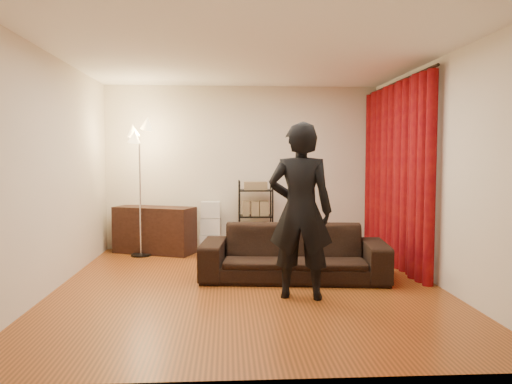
{
  "coord_description": "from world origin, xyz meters",
  "views": [
    {
      "loc": [
        -0.25,
        -5.83,
        1.54
      ],
      "look_at": [
        0.1,
        0.3,
        1.1
      ],
      "focal_mm": 35.0,
      "sensor_mm": 36.0,
      "label": 1
    }
  ],
  "objects": [
    {
      "name": "floor",
      "position": [
        0.0,
        0.0,
        0.0
      ],
      "size": [
        5.0,
        5.0,
        0.0
      ],
      "primitive_type": "plane",
      "color": "#904719",
      "rests_on": "ground"
    },
    {
      "name": "ceiling",
      "position": [
        0.0,
        0.0,
        2.7
      ],
      "size": [
        5.0,
        5.0,
        0.0
      ],
      "primitive_type": "plane",
      "rotation": [
        3.14,
        0.0,
        0.0
      ],
      "color": "white",
      "rests_on": "ground"
    },
    {
      "name": "wall_back",
      "position": [
        0.0,
        2.5,
        1.35
      ],
      "size": [
        5.0,
        0.0,
        5.0
      ],
      "primitive_type": "plane",
      "rotation": [
        1.57,
        0.0,
        0.0
      ],
      "color": "beige",
      "rests_on": "ground"
    },
    {
      "name": "wall_front",
      "position": [
        0.0,
        -2.5,
        1.35
      ],
      "size": [
        5.0,
        0.0,
        5.0
      ],
      "primitive_type": "plane",
      "rotation": [
        -1.57,
        0.0,
        0.0
      ],
      "color": "beige",
      "rests_on": "ground"
    },
    {
      "name": "wall_left",
      "position": [
        -2.25,
        0.0,
        1.35
      ],
      "size": [
        0.0,
        5.0,
        5.0
      ],
      "primitive_type": "plane",
      "rotation": [
        1.57,
        0.0,
        1.57
      ],
      "color": "beige",
      "rests_on": "ground"
    },
    {
      "name": "wall_right",
      "position": [
        2.25,
        0.0,
        1.35
      ],
      "size": [
        0.0,
        5.0,
        5.0
      ],
      "primitive_type": "plane",
      "rotation": [
        1.57,
        0.0,
        -1.57
      ],
      "color": "beige",
      "rests_on": "ground"
    },
    {
      "name": "curtain_rod",
      "position": [
        2.15,
        1.12,
        2.58
      ],
      "size": [
        0.04,
        2.65,
        0.04
      ],
      "primitive_type": "cylinder",
      "rotation": [
        1.57,
        0.0,
        0.0
      ],
      "color": "black",
      "rests_on": "wall_right"
    },
    {
      "name": "curtain",
      "position": [
        2.13,
        1.12,
        1.28
      ],
      "size": [
        0.22,
        2.65,
        2.55
      ],
      "primitive_type": null,
      "color": "maroon",
      "rests_on": "ground"
    },
    {
      "name": "sofa",
      "position": [
        0.57,
        0.32,
        0.34
      ],
      "size": [
        2.39,
        1.14,
        0.67
      ],
      "primitive_type": "imported",
      "rotation": [
        0.0,
        0.0,
        -0.11
      ],
      "color": "black",
      "rests_on": "ground"
    },
    {
      "name": "person",
      "position": [
        0.53,
        -0.52,
        0.95
      ],
      "size": [
        0.78,
        0.6,
        1.9
      ],
      "primitive_type": "imported",
      "rotation": [
        0.0,
        0.0,
        2.92
      ],
      "color": "black",
      "rests_on": "ground"
    },
    {
      "name": "media_cabinet",
      "position": [
        -1.41,
        2.13,
        0.37
      ],
      "size": [
        1.35,
        0.9,
        0.74
      ],
      "primitive_type": "cube",
      "rotation": [
        0.0,
        0.0,
        -0.37
      ],
      "color": "black",
      "rests_on": "ground"
    },
    {
      "name": "storage_boxes",
      "position": [
        -0.53,
        2.28,
        0.4
      ],
      "size": [
        0.33,
        0.27,
        0.81
      ],
      "primitive_type": null,
      "rotation": [
        0.0,
        0.0,
        -0.04
      ],
      "color": "beige",
      "rests_on": "ground"
    },
    {
      "name": "wire_shelf",
      "position": [
        0.2,
        2.17,
        0.58
      ],
      "size": [
        0.59,
        0.46,
        1.15
      ],
      "primitive_type": null,
      "rotation": [
        0.0,
        0.0,
        0.2
      ],
      "color": "black",
      "rests_on": "ground"
    },
    {
      "name": "floor_lamp",
      "position": [
        -1.59,
        1.9,
        1.02
      ],
      "size": [
        0.38,
        0.38,
        2.04
      ],
      "primitive_type": null,
      "rotation": [
        0.0,
        0.0,
        0.04
      ],
      "color": "silver",
      "rests_on": "ground"
    }
  ]
}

